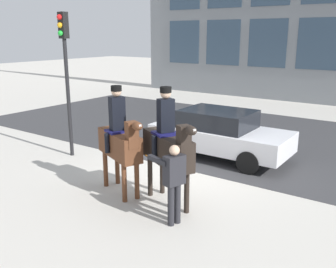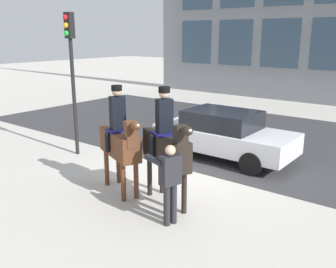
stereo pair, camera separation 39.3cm
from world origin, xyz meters
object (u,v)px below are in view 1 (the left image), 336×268
at_px(pedestrian_bystander, 173,178).
at_px(street_car_near_lane, 219,133).
at_px(mounted_horse_lead, 120,141).
at_px(traffic_light, 66,63).
at_px(mounted_horse_companion, 168,146).

xyz_separation_m(pedestrian_bystander, street_car_near_lane, (-1.19, 4.18, -0.20)).
relative_size(mounted_horse_lead, traffic_light, 0.60).
distance_m(pedestrian_bystander, traffic_light, 5.56).
bearing_deg(pedestrian_bystander, mounted_horse_lead, -0.17).
xyz_separation_m(mounted_horse_lead, traffic_light, (-3.12, 1.21, 1.54)).
bearing_deg(mounted_horse_companion, street_car_near_lane, 127.57).
bearing_deg(street_car_near_lane, mounted_horse_lead, -99.86).
xyz_separation_m(mounted_horse_lead, pedestrian_bystander, (1.83, -0.54, -0.31)).
distance_m(mounted_horse_companion, pedestrian_bystander, 0.96).
relative_size(pedestrian_bystander, traffic_light, 0.38).
bearing_deg(traffic_light, pedestrian_bystander, -19.52).
distance_m(mounted_horse_lead, street_car_near_lane, 3.73).
distance_m(street_car_near_lane, traffic_light, 4.92).
xyz_separation_m(mounted_horse_companion, traffic_light, (-4.36, 1.09, 1.48)).
height_order(mounted_horse_companion, pedestrian_bystander, mounted_horse_companion).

